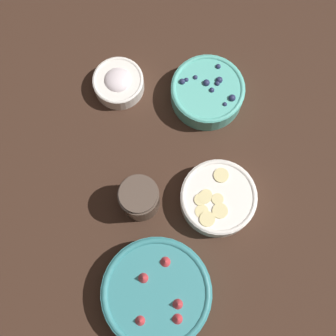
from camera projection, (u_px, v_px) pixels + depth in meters
ground_plane at (150, 164)px, 1.06m from camera, size 4.00×4.00×0.00m
bowl_strawberries at (157, 293)px, 0.95m from camera, size 0.22×0.22×0.08m
bowl_blueberries at (207, 92)px, 1.07m from camera, size 0.17×0.17×0.06m
bowl_bananas at (218, 198)px, 1.01m from camera, size 0.16×0.16×0.05m
bowl_cream at (118, 82)px, 1.09m from camera, size 0.12×0.12×0.05m
jar_chocolate at (139, 198)px, 1.00m from camera, size 0.09×0.09×0.09m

